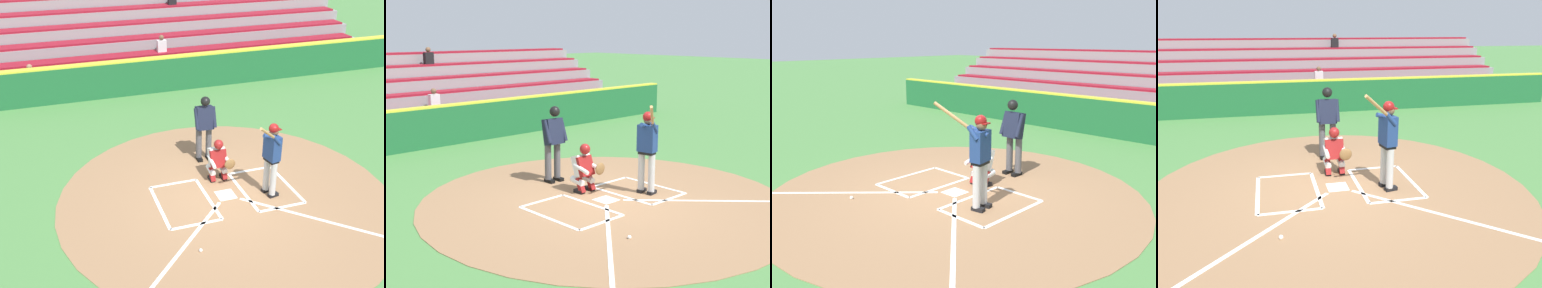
{
  "view_description": "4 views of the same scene",
  "coord_description": "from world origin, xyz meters",
  "views": [
    {
      "loc": [
        3.83,
        8.88,
        6.23
      ],
      "look_at": [
        0.44,
        -1.23,
        0.87
      ],
      "focal_mm": 44.32,
      "sensor_mm": 36.0,
      "label": 1
    },
    {
      "loc": [
        7.83,
        7.43,
        3.56
      ],
      "look_at": [
        -0.33,
        -1.24,
        1.01
      ],
      "focal_mm": 48.76,
      "sensor_mm": 36.0,
      "label": 2
    },
    {
      "loc": [
        -6.15,
        6.02,
        3.23
      ],
      "look_at": [
        -0.32,
        0.05,
        1.16
      ],
      "focal_mm": 39.35,
      "sensor_mm": 36.0,
      "label": 3
    },
    {
      "loc": [
        1.33,
        7.06,
        3.23
      ],
      "look_at": [
        -0.37,
        -0.42,
        0.82
      ],
      "focal_mm": 34.37,
      "sensor_mm": 36.0,
      "label": 4
    }
  ],
  "objects": [
    {
      "name": "baseball",
      "position": [
        1.26,
        1.77,
        0.04
      ],
      "size": [
        0.07,
        0.07,
        0.07
      ],
      "primitive_type": "sphere",
      "color": "white",
      "rests_on": "ground"
    },
    {
      "name": "backstop_wall",
      "position": [
        0.0,
        -7.5,
        0.65
      ],
      "size": [
        22.0,
        0.36,
        1.31
      ],
      "color": "#1E6033",
      "rests_on": "ground"
    },
    {
      "name": "batter",
      "position": [
        -0.99,
        0.3,
        1.1
      ],
      "size": [
        0.86,
        0.84,
        2.13
      ],
      "color": "#BCBCBC",
      "rests_on": "ground"
    },
    {
      "name": "plate_umpire",
      "position": [
        -0.12,
        -1.87,
        1.08
      ],
      "size": [
        0.59,
        0.43,
        1.86
      ],
      "color": "#4C4C51",
      "rests_on": "ground"
    },
    {
      "name": "home_plate_and_chalk",
      "position": [
        0.0,
        0.88,
        0.01
      ],
      "size": [
        7.93,
        4.91,
        0.01
      ],
      "color": "white",
      "rests_on": "dirt_circle"
    },
    {
      "name": "catcher",
      "position": [
        -0.09,
        -0.76,
        0.59
      ],
      "size": [
        0.59,
        0.6,
        1.13
      ],
      "color": "black",
      "rests_on": "ground"
    },
    {
      "name": "dirt_circle",
      "position": [
        0.0,
        0.0,
        0.01
      ],
      "size": [
        8.0,
        8.0,
        0.01
      ],
      "primitive_type": "cylinder",
      "color": "#99704C",
      "rests_on": "ground"
    },
    {
      "name": "ground_plane",
      "position": [
        0.0,
        0.0,
        0.0
      ],
      "size": [
        120.0,
        120.0,
        0.0
      ],
      "primitive_type": "plane",
      "color": "#4C8442"
    }
  ]
}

